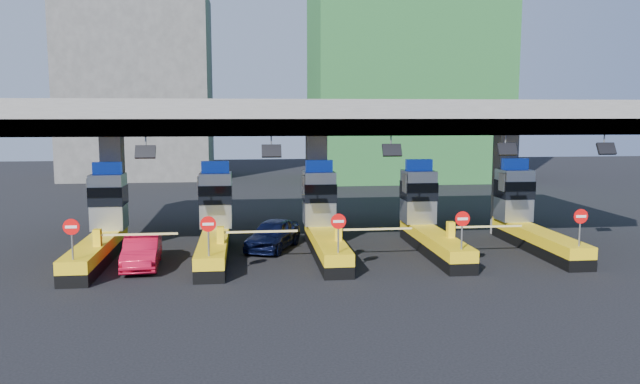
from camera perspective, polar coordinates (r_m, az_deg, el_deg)
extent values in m
plane|color=black|center=(29.20, 0.33, -5.50)|extent=(120.00, 120.00, 0.00)
cube|color=slate|center=(31.46, -0.35, 6.89)|extent=(28.00, 12.00, 1.50)
cube|color=#4C4C49|center=(25.81, 1.09, 5.94)|extent=(28.00, 0.60, 0.70)
cube|color=slate|center=(32.13, -18.36, 0.28)|extent=(1.00, 1.00, 5.50)
cube|color=slate|center=(31.68, -0.34, 0.55)|extent=(1.00, 1.00, 5.50)
cube|color=slate|center=(34.27, 16.52, 0.76)|extent=(1.00, 1.00, 5.50)
cylinder|color=slate|center=(25.89, -15.64, 4.35)|extent=(0.06, 0.06, 0.50)
cube|color=black|center=(25.71, -15.68, 3.55)|extent=(0.80, 0.38, 0.54)
cylinder|color=slate|center=(25.61, -4.48, 4.56)|extent=(0.06, 0.06, 0.50)
cube|color=black|center=(25.43, -4.45, 3.76)|extent=(0.80, 0.38, 0.54)
cylinder|color=slate|center=(26.29, 6.51, 4.61)|extent=(0.06, 0.06, 0.50)
cube|color=black|center=(26.12, 6.60, 3.82)|extent=(0.80, 0.38, 0.54)
cylinder|color=slate|center=(27.87, 16.59, 4.50)|extent=(0.06, 0.06, 0.50)
cube|color=black|center=(27.71, 16.73, 3.75)|extent=(0.80, 0.38, 0.54)
cylinder|color=slate|center=(29.94, 24.55, 4.32)|extent=(0.06, 0.06, 0.50)
cube|color=black|center=(29.79, 24.71, 3.62)|extent=(0.80, 0.38, 0.54)
cube|color=black|center=(28.68, -19.74, -5.65)|extent=(1.20, 8.00, 0.50)
cube|color=#E5B70C|center=(28.58, -19.79, -4.67)|extent=(1.20, 8.00, 0.50)
cube|color=#9EA3A8|center=(31.02, -18.76, -0.82)|extent=(1.50, 1.50, 2.60)
cube|color=black|center=(30.96, -18.79, -0.27)|extent=(1.56, 1.56, 0.90)
cube|color=#0C2DBF|center=(30.85, -18.88, 2.09)|extent=(1.30, 0.35, 0.55)
cube|color=white|center=(30.82, -20.38, 0.38)|extent=(0.06, 0.70, 0.90)
cylinder|color=slate|center=(24.98, -21.71, -4.32)|extent=(0.07, 0.07, 1.30)
cylinder|color=red|center=(24.85, -21.79, -2.98)|extent=(0.60, 0.04, 0.60)
cube|color=white|center=(24.82, -21.81, -2.99)|extent=(0.42, 0.02, 0.10)
cube|color=#E5B70C|center=(27.24, -19.68, -3.95)|extent=(0.30, 0.35, 0.70)
cube|color=white|center=(26.90, -16.26, -3.73)|extent=(3.20, 0.08, 0.08)
cube|color=black|center=(27.99, -9.67, -5.64)|extent=(1.20, 8.00, 0.50)
cube|color=#E5B70C|center=(27.88, -9.69, -4.63)|extent=(1.20, 8.00, 0.50)
cube|color=#9EA3A8|center=(30.38, -9.50, -0.69)|extent=(1.50, 1.50, 2.60)
cube|color=black|center=(30.32, -9.51, -0.14)|extent=(1.56, 1.56, 0.90)
cube|color=#0C2DBF|center=(30.20, -9.56, 2.28)|extent=(1.30, 0.35, 0.55)
cube|color=white|center=(30.04, -11.07, 0.53)|extent=(0.06, 0.70, 0.90)
cylinder|color=slate|center=(24.18, -10.15, -4.29)|extent=(0.07, 0.07, 1.30)
cylinder|color=red|center=(24.04, -10.19, -2.90)|extent=(0.60, 0.04, 0.60)
cube|color=white|center=(24.02, -10.19, -2.91)|extent=(0.42, 0.02, 0.10)
cube|color=#E5B70C|center=(26.57, -9.09, -3.89)|extent=(0.30, 0.35, 0.70)
cube|color=white|center=(26.54, -5.53, -3.63)|extent=(3.20, 0.08, 0.08)
cube|color=black|center=(28.17, 0.58, -5.45)|extent=(1.20, 8.00, 0.50)
cube|color=#E5B70C|center=(28.07, 0.59, -4.45)|extent=(1.20, 8.00, 0.50)
cube|color=#9EA3A8|center=(30.55, -0.09, -0.55)|extent=(1.50, 1.50, 2.60)
cube|color=black|center=(30.49, -0.08, 0.00)|extent=(1.56, 1.56, 0.90)
cube|color=#0C2DBF|center=(30.38, -0.09, 2.41)|extent=(1.30, 0.35, 0.55)
cube|color=white|center=(30.08, -1.53, 0.67)|extent=(0.06, 0.70, 0.90)
cylinder|color=slate|center=(24.40, 1.68, -4.07)|extent=(0.07, 0.07, 1.30)
cylinder|color=red|center=(24.26, 1.70, -2.70)|extent=(0.60, 0.04, 0.60)
cube|color=white|center=(24.23, 1.71, -2.71)|extent=(0.42, 0.02, 0.10)
cube|color=#E5B70C|center=(26.83, 1.66, -3.69)|extent=(0.30, 0.35, 0.70)
cube|color=white|center=(27.10, 5.12, -3.39)|extent=(3.20, 0.08, 0.08)
cube|color=black|center=(29.23, 10.39, -5.10)|extent=(1.20, 8.00, 0.50)
cube|color=#E5B70C|center=(29.13, 10.41, -4.14)|extent=(1.20, 8.00, 0.50)
cube|color=#9EA3A8|center=(31.52, 8.98, -0.40)|extent=(1.50, 1.50, 2.60)
cube|color=black|center=(31.47, 9.00, 0.14)|extent=(1.56, 1.56, 0.90)
cube|color=#0C2DBF|center=(31.36, 9.03, 2.47)|extent=(1.30, 0.35, 0.55)
cube|color=white|center=(30.94, 7.73, 0.79)|extent=(0.06, 0.70, 0.90)
cylinder|color=slate|center=(25.61, 12.84, -3.71)|extent=(0.07, 0.07, 1.30)
cylinder|color=red|center=(25.47, 12.90, -2.40)|extent=(0.60, 0.04, 0.60)
cube|color=white|center=(25.45, 12.92, -2.41)|extent=(0.42, 0.02, 0.10)
cube|color=#E5B70C|center=(28.00, 11.85, -3.38)|extent=(0.30, 0.35, 0.70)
cube|color=white|center=(28.55, 15.00, -3.07)|extent=(3.20, 0.08, 0.08)
cube|color=black|center=(31.06, 19.27, -4.66)|extent=(1.20, 8.00, 0.50)
cube|color=#E5B70C|center=(30.97, 19.31, -3.76)|extent=(1.20, 8.00, 0.50)
cube|color=#9EA3A8|center=(33.23, 17.30, -0.25)|extent=(1.50, 1.50, 2.60)
cube|color=black|center=(33.18, 17.34, 0.26)|extent=(1.56, 1.56, 0.90)
cube|color=#0C2DBF|center=(33.07, 17.40, 2.47)|extent=(1.30, 0.35, 0.55)
cube|color=white|center=(32.56, 16.28, 0.88)|extent=(0.06, 0.70, 0.90)
cylinder|color=slate|center=(27.68, 22.65, -3.28)|extent=(0.07, 0.07, 1.30)
cylinder|color=red|center=(27.56, 22.74, -2.06)|extent=(0.60, 0.04, 0.60)
cube|color=white|center=(27.54, 22.77, -2.07)|extent=(0.42, 0.02, 0.10)
cube|color=#E5B70C|center=(29.97, 20.96, -3.02)|extent=(0.30, 0.35, 0.70)
cube|color=white|center=(30.75, 23.69, -2.71)|extent=(3.20, 0.08, 0.08)
cube|color=#1E5926|center=(62.70, 7.83, 14.08)|extent=(18.00, 12.00, 28.00)
cube|color=#4C4C49|center=(65.16, -16.26, 9.18)|extent=(14.00, 10.00, 18.00)
imported|color=black|center=(29.73, -4.32, -3.88)|extent=(3.18, 4.53, 1.43)
imported|color=red|center=(27.26, -15.99, -5.27)|extent=(1.67, 4.11, 1.32)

